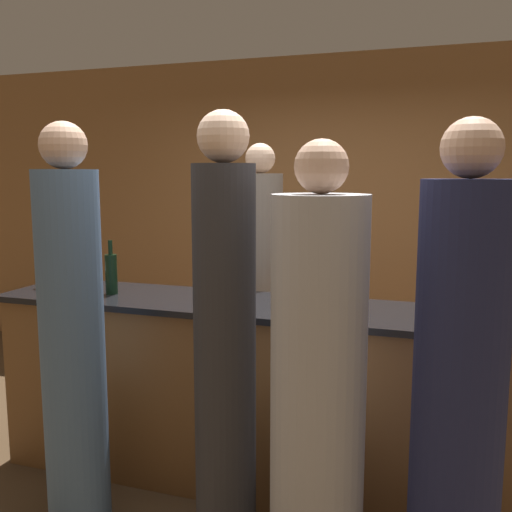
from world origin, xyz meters
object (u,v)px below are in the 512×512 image
Objects in this scene: guest_1 at (459,396)px; wine_bottle_0 at (111,273)px; guest_0 at (72,340)px; guest_3 at (318,390)px; bartender at (260,299)px; guest_2 at (225,349)px.

guest_1 reaches higher than wine_bottle_0.
guest_0 is 1.06× the size of guest_3.
bartender is at bearing 117.33° from guest_3.
guest_3 is at bearing 117.33° from bartender.
bartender is 1.02m from wine_bottle_0.
bartender is 1.84m from guest_1.
guest_0 is (-0.55, -1.29, 0.03)m from bartender.
guest_2 is 6.33× the size of wine_bottle_0.
guest_2 reaches higher than guest_0.
bartender is 0.96× the size of guest_2.
wine_bottle_0 is (-1.41, 0.67, 0.30)m from guest_3.
guest_2 is at bearing 169.29° from guest_3.
guest_1 is 2.08m from wine_bottle_0.
guest_1 is 1.00m from guest_2.
guest_2 reaches higher than bartender.
bartender is at bearing 101.19° from guest_2.
bartender is at bearing 132.70° from guest_1.
guest_0 is 1.26m from guest_3.
guest_1 is 0.55m from guest_3.
bartender is at bearing 44.29° from wine_bottle_0.
guest_0 reaches higher than wine_bottle_0.
wine_bottle_0 is (-0.71, -0.69, 0.25)m from bartender.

